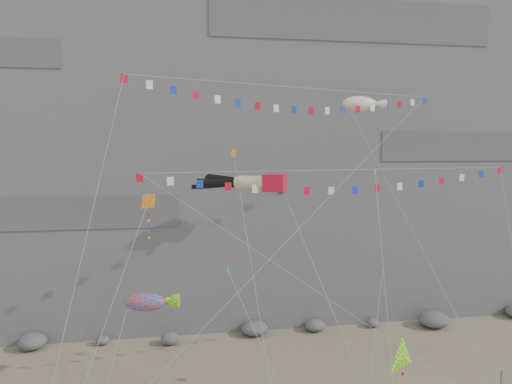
% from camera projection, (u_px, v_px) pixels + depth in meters
% --- Properties ---
extents(cliff, '(80.00, 28.00, 50.00)m').
position_uv_depth(cliff, '(233.00, 88.00, 60.15)').
color(cliff, slate).
rests_on(cliff, ground).
extents(talus_boulders, '(60.00, 3.00, 1.20)m').
position_uv_depth(talus_boulders, '(254.00, 329.00, 47.64)').
color(talus_boulders, slate).
rests_on(talus_boulders, ground).
extents(legs_kite, '(9.84, 17.12, 21.35)m').
position_uv_depth(legs_kite, '(249.00, 183.00, 34.87)').
color(legs_kite, red).
rests_on(legs_kite, ground).
extents(flag_banner_upper, '(30.15, 18.06, 31.09)m').
position_uv_depth(flag_banner_upper, '(302.00, 88.00, 37.62)').
color(flag_banner_upper, red).
rests_on(flag_banner_upper, ground).
extents(flag_banner_lower, '(28.38, 11.17, 20.85)m').
position_uv_depth(flag_banner_lower, '(344.00, 170.00, 35.82)').
color(flag_banner_lower, red).
rests_on(flag_banner_lower, ground).
extents(harlequin_kite, '(6.27, 8.61, 17.15)m').
position_uv_depth(harlequin_kite, '(148.00, 202.00, 31.26)').
color(harlequin_kite, red).
rests_on(harlequin_kite, ground).
extents(fish_windsock, '(5.33, 4.72, 10.31)m').
position_uv_depth(fish_windsock, '(145.00, 302.00, 28.65)').
color(fish_windsock, '#E23C0B').
rests_on(fish_windsock, ground).
extents(delta_kite, '(3.71, 3.67, 8.31)m').
position_uv_depth(delta_kite, '(403.00, 358.00, 26.62)').
color(delta_kite, yellow).
rests_on(delta_kite, ground).
extents(blimp_windsock, '(7.74, 14.47, 25.93)m').
position_uv_depth(blimp_windsock, '(360.00, 104.00, 41.88)').
color(blimp_windsock, beige).
rests_on(blimp_windsock, ground).
extents(small_kite_a, '(1.77, 13.64, 21.76)m').
position_uv_depth(small_kite_a, '(234.00, 158.00, 34.78)').
color(small_kite_a, orange).
rests_on(small_kite_a, ground).
extents(small_kite_b, '(5.51, 8.84, 13.62)m').
position_uv_depth(small_kite_b, '(383.00, 267.00, 34.71)').
color(small_kite_b, '#6C1CA6').
rests_on(small_kite_b, ground).
extents(small_kite_c, '(4.77, 8.81, 13.66)m').
position_uv_depth(small_kite_c, '(229.00, 272.00, 31.59)').
color(small_kite_c, '#179633').
rests_on(small_kite_c, ground).
extents(small_kite_d, '(4.39, 13.78, 21.13)m').
position_uv_depth(small_kite_d, '(376.00, 179.00, 36.94)').
color(small_kite_d, gold).
rests_on(small_kite_d, ground).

